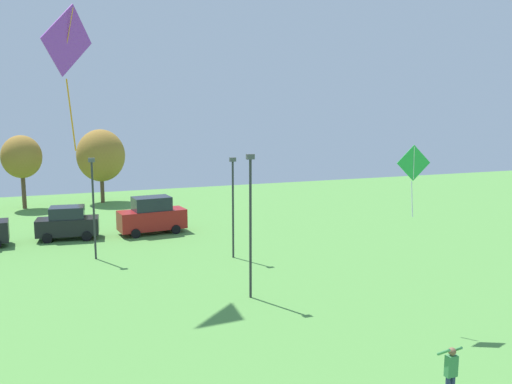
{
  "coord_description": "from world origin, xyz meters",
  "views": [
    {
      "loc": [
        -3.34,
        1.19,
        8.7
      ],
      "look_at": [
        1.71,
        14.26,
        6.55
      ],
      "focal_mm": 38.0,
      "sensor_mm": 36.0,
      "label": 1
    }
  ],
  "objects": [
    {
      "name": "kite_flying_6",
      "position": [
        10.21,
        18.9,
        6.44
      ],
      "size": [
        1.42,
        0.26,
        2.88
      ],
      "color": "green"
    },
    {
      "name": "light_post_1",
      "position": [
        6.62,
        30.74,
        3.37
      ],
      "size": [
        0.36,
        0.2,
        5.95
      ],
      "color": "#2D2D33",
      "rests_on": "ground"
    },
    {
      "name": "parked_car_third_from_left",
      "position": [
        -2.32,
        39.14,
        1.1
      ],
      "size": [
        4.19,
        2.37,
        2.23
      ],
      "rotation": [
        0.0,
        0.0,
        -0.12
      ],
      "color": "black",
      "rests_on": "ground"
    },
    {
      "name": "parked_car_rightmost_in_row",
      "position": [
        3.3,
        38.79,
        1.27
      ],
      "size": [
        4.79,
        2.43,
        2.62
      ],
      "rotation": [
        0.0,
        0.0,
        0.1
      ],
      "color": "maroon",
      "rests_on": "ground"
    },
    {
      "name": "light_post_0",
      "position": [
        5.16,
        23.91,
        3.76
      ],
      "size": [
        0.36,
        0.2,
        6.71
      ],
      "color": "#2D2D33",
      "rests_on": "ground"
    },
    {
      "name": "light_post_3",
      "position": [
        -1.02,
        33.34,
        3.37
      ],
      "size": [
        0.36,
        0.2,
        5.95
      ],
      "color": "#2D2D33",
      "rests_on": "ground"
    },
    {
      "name": "treeline_tree_3",
      "position": [
        -5.47,
        52.56,
        4.57
      ],
      "size": [
        3.41,
        3.41,
        6.47
      ],
      "color": "brown",
      "rests_on": "ground"
    },
    {
      "name": "treeline_tree_4",
      "position": [
        1.29,
        53.35,
        4.43
      ],
      "size": [
        4.41,
        4.41,
        6.87
      ],
      "color": "brown",
      "rests_on": "ground"
    },
    {
      "name": "person_standing_near_foreground",
      "position": [
        7.45,
        13.13,
        1.03
      ],
      "size": [
        0.52,
        0.52,
        1.82
      ],
      "rotation": [
        0.0,
        0.0,
        -0.6
      ],
      "color": "navy",
      "rests_on": "ground"
    },
    {
      "name": "kite_flying_5",
      "position": [
        -2.51,
        20.9,
        10.81
      ],
      "size": [
        1.71,
        1.77,
        4.85
      ],
      "color": "purple"
    }
  ]
}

